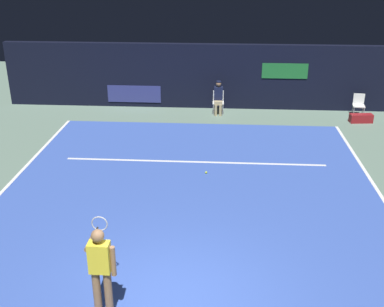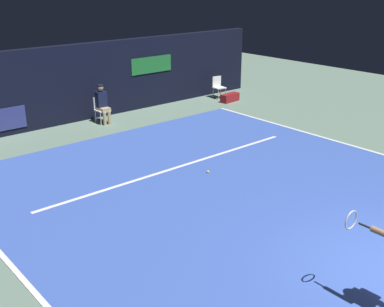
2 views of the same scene
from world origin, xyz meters
TOP-DOWN VIEW (x-y plane):
  - ground_plane at (0.00, 4.43)m, footprint 31.58×31.58m
  - court_surface at (0.00, 4.43)m, footprint 10.13×10.86m
  - line_sideline_left at (5.01, 4.43)m, footprint 0.10×10.86m
  - line_sideline_right at (-5.01, 4.43)m, footprint 0.10×10.86m
  - line_service at (0.00, 6.33)m, footprint 7.90×0.10m
  - back_wall at (-0.00, 11.99)m, footprint 16.19×0.33m
  - tennis_player at (-1.19, -0.29)m, footprint 0.61×0.93m
  - line_judge_on_chair at (0.64, 11.11)m, footprint 0.44×0.53m
  - courtside_chair_near at (6.09, 11.19)m, footprint 0.48×0.46m
  - tennis_ball at (0.38, 5.54)m, footprint 0.07×0.07m
  - equipment_bag at (6.03, 10.45)m, footprint 0.87×0.40m

SIDE VIEW (x-z plane):
  - ground_plane at x=0.00m, z-range 0.00..0.00m
  - court_surface at x=0.00m, z-range 0.00..0.01m
  - line_sideline_left at x=5.01m, z-range 0.01..0.02m
  - line_sideline_right at x=-5.01m, z-range 0.01..0.02m
  - line_service at x=0.00m, z-range 0.01..0.02m
  - tennis_ball at x=0.38m, z-range 0.01..0.08m
  - equipment_bag at x=6.03m, z-range 0.00..0.32m
  - courtside_chair_near at x=6.09m, z-range 0.06..0.94m
  - line_judge_on_chair at x=0.64m, z-range 0.03..1.35m
  - tennis_player at x=-1.19m, z-range 0.12..1.85m
  - back_wall at x=0.00m, z-range 0.00..2.60m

